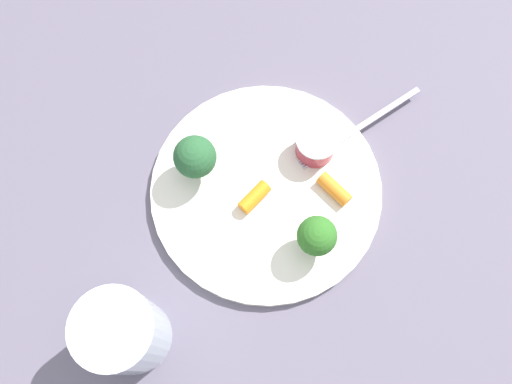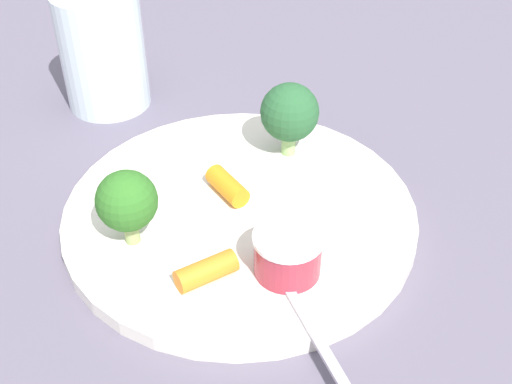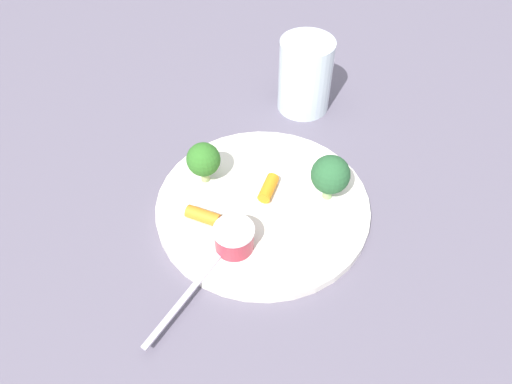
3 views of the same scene
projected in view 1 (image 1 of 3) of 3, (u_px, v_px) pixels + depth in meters
The scene contains 9 objects.
ground_plane at pixel (266, 192), 0.63m from camera, with size 2.40×2.40×0.00m, color #5E5769.
plate at pixel (266, 190), 0.63m from camera, with size 0.26×0.26×0.01m, color silver.
sauce_cup at pixel (316, 145), 0.62m from camera, with size 0.05×0.05×0.03m.
broccoli_floret_0 at pixel (195, 157), 0.59m from camera, with size 0.05×0.05×0.06m.
broccoli_floret_1 at pixel (317, 236), 0.57m from camera, with size 0.04×0.04×0.06m.
carrot_stick_0 at pixel (254, 197), 0.61m from camera, with size 0.02×0.02×0.04m, color orange.
carrot_stick_1 at pixel (334, 189), 0.61m from camera, with size 0.02×0.02×0.04m, color orange.
fork at pixel (359, 128), 0.64m from camera, with size 0.17×0.04×0.00m.
drinking_glass at pixel (124, 333), 0.53m from camera, with size 0.08×0.08×0.11m, color silver.
Camera 1 is at (-0.09, -0.18, 0.60)m, focal length 38.29 mm.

